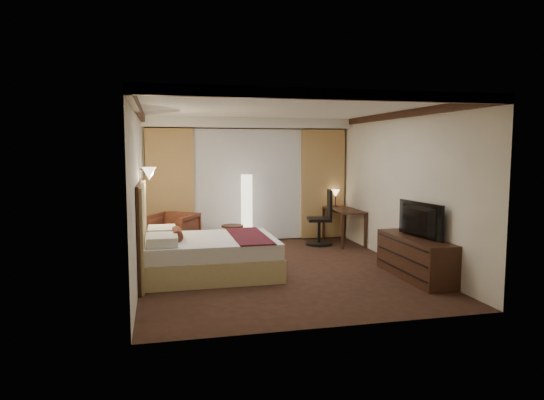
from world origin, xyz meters
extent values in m
cube|color=black|center=(0.00, 0.00, 0.00)|extent=(4.50, 5.50, 0.01)
cube|color=white|center=(0.00, 0.00, 2.70)|extent=(4.50, 5.50, 0.01)
cube|color=beige|center=(0.00, 2.75, 1.35)|extent=(4.50, 0.02, 2.70)
cube|color=beige|center=(-2.25, 0.00, 1.35)|extent=(0.02, 5.50, 2.70)
cube|color=beige|center=(2.25, 0.00, 1.35)|extent=(0.02, 5.50, 2.70)
cube|color=white|center=(0.00, 2.50, 2.60)|extent=(4.50, 0.50, 0.20)
cube|color=silver|center=(0.00, 2.67, 1.25)|extent=(2.48, 0.04, 2.45)
cube|color=tan|center=(-1.70, 2.61, 1.25)|extent=(1.00, 0.14, 2.45)
cube|color=tan|center=(1.70, 2.61, 1.25)|extent=(1.00, 0.14, 2.45)
imported|color=#502418|center=(-1.68, 1.89, 0.43)|extent=(1.11, 1.09, 0.85)
imported|color=black|center=(1.97, -1.02, 0.97)|extent=(0.73, 1.13, 0.14)
camera|label=1|loc=(-1.92, -7.84, 2.04)|focal=32.00mm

